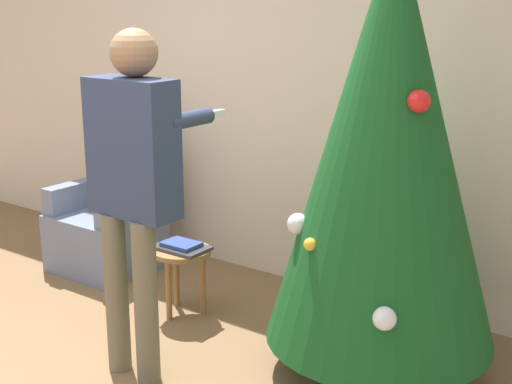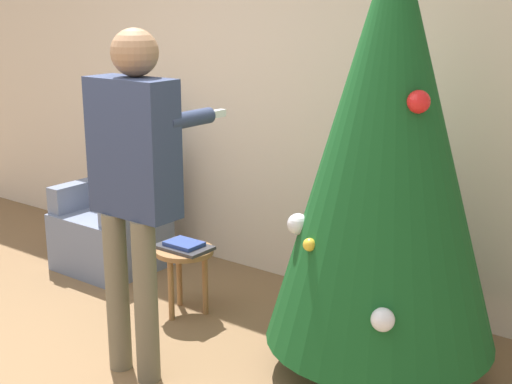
{
  "view_description": "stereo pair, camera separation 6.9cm",
  "coord_description": "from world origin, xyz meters",
  "px_view_note": "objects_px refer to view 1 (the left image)",
  "views": [
    {
      "loc": [
        2.67,
        -1.7,
        1.89
      ],
      "look_at": [
        0.7,
        1.02,
        0.98
      ],
      "focal_mm": 50.0,
      "sensor_mm": 36.0,
      "label": 1
    },
    {
      "loc": [
        2.73,
        -1.66,
        1.89
      ],
      "look_at": [
        0.7,
        1.02,
        0.98
      ],
      "focal_mm": 50.0,
      "sensor_mm": 36.0,
      "label": 2
    }
  ],
  "objects_px": {
    "christmas_tree": "(387,142)",
    "side_stool": "(182,261)",
    "armchair": "(111,221)",
    "person_standing": "(134,173)"
  },
  "relations": [
    {
      "from": "christmas_tree",
      "to": "side_stool",
      "type": "distance_m",
      "value": 1.56
    },
    {
      "from": "christmas_tree",
      "to": "armchair",
      "type": "height_order",
      "value": "christmas_tree"
    },
    {
      "from": "armchair",
      "to": "christmas_tree",
      "type": "bearing_deg",
      "value": -5.95
    },
    {
      "from": "christmas_tree",
      "to": "person_standing",
      "type": "height_order",
      "value": "christmas_tree"
    },
    {
      "from": "armchair",
      "to": "person_standing",
      "type": "height_order",
      "value": "person_standing"
    },
    {
      "from": "christmas_tree",
      "to": "side_stool",
      "type": "xyz_separation_m",
      "value": [
        -1.29,
        -0.07,
        -0.88
      ]
    },
    {
      "from": "person_standing",
      "to": "side_stool",
      "type": "height_order",
      "value": "person_standing"
    },
    {
      "from": "christmas_tree",
      "to": "armchair",
      "type": "distance_m",
      "value": 2.42
    },
    {
      "from": "armchair",
      "to": "side_stool",
      "type": "height_order",
      "value": "armchair"
    },
    {
      "from": "christmas_tree",
      "to": "side_stool",
      "type": "relative_size",
      "value": 5.34
    }
  ]
}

